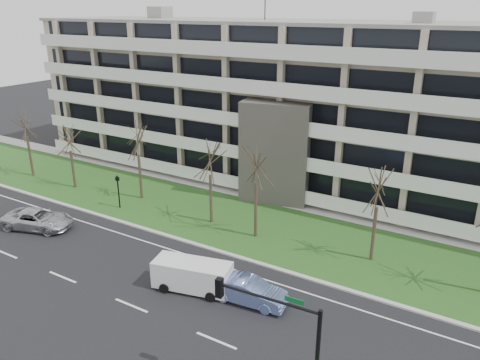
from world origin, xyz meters
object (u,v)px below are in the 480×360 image
Objects in this scene: white_van at (193,273)px; traffic_signal at (281,336)px; silver_pickup at (38,219)px; pedestrian_signal at (118,188)px; blue_sedan at (249,291)px.

white_van is 0.90× the size of traffic_signal.
silver_pickup is 25.04m from traffic_signal.
traffic_signal is 1.87× the size of pedestrian_signal.
pedestrian_signal is (-16.53, 6.20, 1.16)m from blue_sedan.
white_van is 10.36m from traffic_signal.
silver_pickup is 1.20× the size of blue_sedan.
blue_sedan is at bearing -3.97° from white_van.
pedestrian_signal is at bearing 63.29° from blue_sedan.
white_van is 14.62m from pedestrian_signal.
traffic_signal is (24.15, -5.93, 2.89)m from silver_pickup.
white_van reaches higher than silver_pickup.
white_van is 1.69× the size of pedestrian_signal.
blue_sedan is (19.24, -0.04, -0.01)m from silver_pickup.
blue_sedan is 8.21m from traffic_signal.
blue_sedan is 0.90× the size of white_van.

